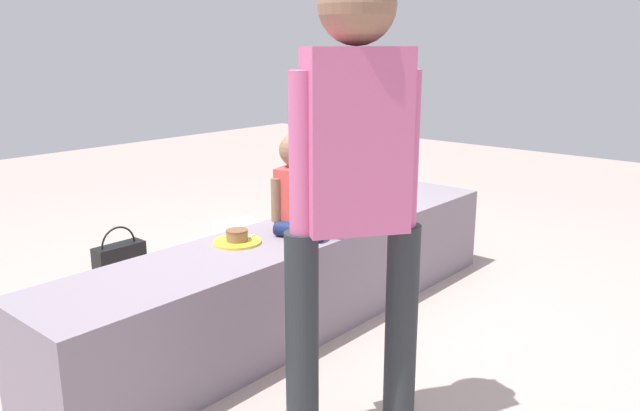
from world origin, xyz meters
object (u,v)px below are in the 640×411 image
(child_seated, at_px, (299,190))
(gift_bag, at_px, (259,265))
(cake_plate, at_px, (237,239))
(water_bottle_near_gift, at_px, (31,335))
(handbag_black_leather, at_px, (120,258))
(water_bottle_far_side, at_px, (312,251))
(adult_standing, at_px, (355,171))
(handbag_brown_canvas, at_px, (304,229))
(cake_box_white, at_px, (240,232))

(child_seated, bearing_deg, gift_bag, 67.07)
(child_seated, xyz_separation_m, cake_plate, (-0.32, 0.09, -0.19))
(water_bottle_near_gift, bearing_deg, handbag_black_leather, 35.99)
(water_bottle_far_side, bearing_deg, adult_standing, -133.81)
(handbag_brown_canvas, bearing_deg, child_seated, -138.52)
(child_seated, relative_size, cake_box_white, 1.59)
(adult_standing, relative_size, cake_box_white, 5.32)
(handbag_brown_canvas, bearing_deg, cake_box_white, 125.35)
(water_bottle_near_gift, bearing_deg, cake_plate, -40.89)
(gift_bag, xyz_separation_m, cake_box_white, (0.50, 0.73, -0.06))
(child_seated, distance_m, handbag_black_leather, 1.47)
(water_bottle_near_gift, relative_size, handbag_brown_canvas, 0.62)
(child_seated, bearing_deg, handbag_brown_canvas, 41.48)
(adult_standing, relative_size, water_bottle_near_gift, 8.36)
(water_bottle_far_side, height_order, cake_box_white, water_bottle_far_side)
(adult_standing, bearing_deg, water_bottle_near_gift, 108.30)
(cake_plate, bearing_deg, adult_standing, -104.98)
(cake_box_white, distance_m, handbag_brown_canvas, 0.47)
(child_seated, height_order, cake_plate, child_seated)
(cake_plate, distance_m, gift_bag, 0.80)
(child_seated, relative_size, handbag_brown_canvas, 1.56)
(handbag_black_leather, bearing_deg, child_seated, -81.16)
(gift_bag, distance_m, water_bottle_near_gift, 1.28)
(handbag_brown_canvas, bearing_deg, cake_plate, -149.10)
(cake_plate, bearing_deg, handbag_brown_canvas, 30.90)
(adult_standing, bearing_deg, cake_box_white, 57.84)
(cake_plate, height_order, cake_box_white, cake_plate)
(adult_standing, relative_size, handbag_brown_canvas, 5.22)
(water_bottle_far_side, relative_size, handbag_brown_canvas, 0.67)
(child_seated, height_order, gift_bag, child_seated)
(cake_plate, xyz_separation_m, handbag_brown_canvas, (1.31, 0.79, -0.40))
(adult_standing, bearing_deg, water_bottle_far_side, 46.19)
(child_seated, height_order, cake_box_white, child_seated)
(adult_standing, distance_m, cake_plate, 1.00)
(cake_plate, height_order, handbag_black_leather, cake_plate)
(water_bottle_near_gift, relative_size, water_bottle_far_side, 0.93)
(water_bottle_far_side, bearing_deg, cake_box_white, 87.89)
(cake_plate, distance_m, handbag_brown_canvas, 1.58)
(adult_standing, xyz_separation_m, cake_plate, (0.23, 0.86, -0.47))
(child_seated, distance_m, handbag_brown_canvas, 1.46)
(child_seated, relative_size, cake_plate, 2.16)
(handbag_black_leather, bearing_deg, water_bottle_near_gift, -144.01)
(adult_standing, xyz_separation_m, gift_bag, (0.77, 1.30, -0.85))
(water_bottle_far_side, height_order, handbag_black_leather, handbag_black_leather)
(gift_bag, relative_size, water_bottle_far_side, 1.42)
(cake_box_white, xyz_separation_m, handbag_brown_canvas, (0.27, -0.38, 0.04))
(adult_standing, distance_m, water_bottle_near_gift, 1.80)
(adult_standing, xyz_separation_m, handbag_brown_canvas, (1.54, 1.65, -0.87))
(child_seated, xyz_separation_m, adult_standing, (-0.55, -0.76, 0.27))
(adult_standing, xyz_separation_m, cake_box_white, (1.27, 2.03, -0.91))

